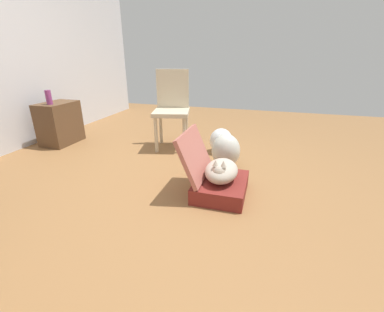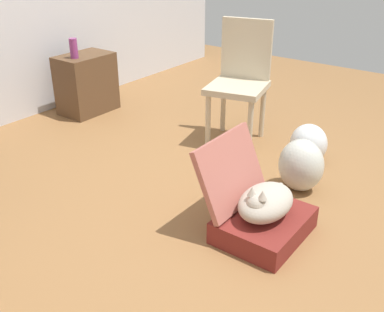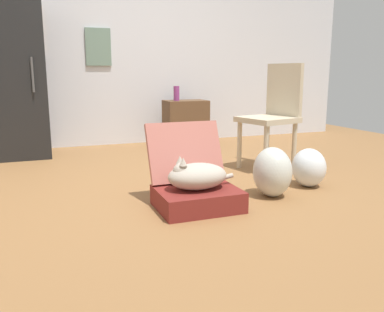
{
  "view_description": "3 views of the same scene",
  "coord_description": "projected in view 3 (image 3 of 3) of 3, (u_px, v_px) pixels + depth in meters",
  "views": [
    {
      "loc": [
        -2.1,
        -0.89,
        1.17
      ],
      "look_at": [
        -0.1,
        -0.29,
        0.34
      ],
      "focal_mm": 24.2,
      "sensor_mm": 36.0,
      "label": 1
    },
    {
      "loc": [
        -2.1,
        -1.55,
        1.62
      ],
      "look_at": [
        -0.17,
        -0.1,
        0.43
      ],
      "focal_mm": 42.7,
      "sensor_mm": 36.0,
      "label": 2
    },
    {
      "loc": [
        -1.04,
        -3.0,
        0.9
      ],
      "look_at": [
        0.06,
        -0.11,
        0.27
      ],
      "focal_mm": 37.95,
      "sensor_mm": 36.0,
      "label": 3
    }
  ],
  "objects": [
    {
      "name": "chair",
      "position": [
        274.0,
        112.0,
        3.84
      ],
      "size": [
        0.55,
        0.54,
        0.99
      ],
      "rotation": [
        0.0,
        0.0,
        -1.33
      ],
      "color": "beige",
      "rests_on": "ground"
    },
    {
      "name": "refrigerator",
      "position": [
        13.0,
        82.0,
        4.34
      ],
      "size": [
        0.67,
        0.66,
        1.61
      ],
      "color": "black",
      "rests_on": "ground"
    },
    {
      "name": "plastic_bag_white",
      "position": [
        272.0,
        172.0,
        3.0
      ],
      "size": [
        0.28,
        0.31,
        0.37
      ],
      "primitive_type": "ellipsoid",
      "color": "silver",
      "rests_on": "ground"
    },
    {
      "name": "cat",
      "position": [
        196.0,
        176.0,
        2.71
      ],
      "size": [
        0.49,
        0.28,
        0.23
      ],
      "color": "#B2A899",
      "rests_on": "suitcase_base"
    },
    {
      "name": "vase_tall",
      "position": [
        176.0,
        93.0,
        5.03
      ],
      "size": [
        0.07,
        0.07,
        0.18
      ],
      "primitive_type": "cylinder",
      "color": "#8C387A",
      "rests_on": "side_table"
    },
    {
      "name": "wall_back",
      "position": [
        120.0,
        41.0,
        5.1
      ],
      "size": [
        6.4,
        0.15,
        2.6
      ],
      "color": "silver",
      "rests_on": "ground"
    },
    {
      "name": "suitcase_base",
      "position": [
        197.0,
        199.0,
        2.74
      ],
      "size": [
        0.54,
        0.44,
        0.14
      ],
      "primitive_type": "cube",
      "color": "maroon",
      "rests_on": "ground"
    },
    {
      "name": "ground_plane",
      "position": [
        180.0,
        186.0,
        3.29
      ],
      "size": [
        7.68,
        7.68,
        0.0
      ],
      "primitive_type": "plane",
      "color": "olive",
      "rests_on": "ground"
    },
    {
      "name": "side_table",
      "position": [
        186.0,
        123.0,
        5.18
      ],
      "size": [
        0.53,
        0.35,
        0.57
      ],
      "primitive_type": "cube",
      "color": "brown",
      "rests_on": "ground"
    },
    {
      "name": "plastic_bag_clear",
      "position": [
        309.0,
        168.0,
        3.27
      ],
      "size": [
        0.27,
        0.29,
        0.31
      ],
      "primitive_type": "ellipsoid",
      "color": "silver",
      "rests_on": "ground"
    },
    {
      "name": "suitcase_lid",
      "position": [
        185.0,
        152.0,
        2.91
      ],
      "size": [
        0.54,
        0.21,
        0.42
      ],
      "primitive_type": "cube",
      "rotation": [
        1.16,
        0.0,
        0.0
      ],
      "color": "#B26356",
      "rests_on": "suitcase_base"
    }
  ]
}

